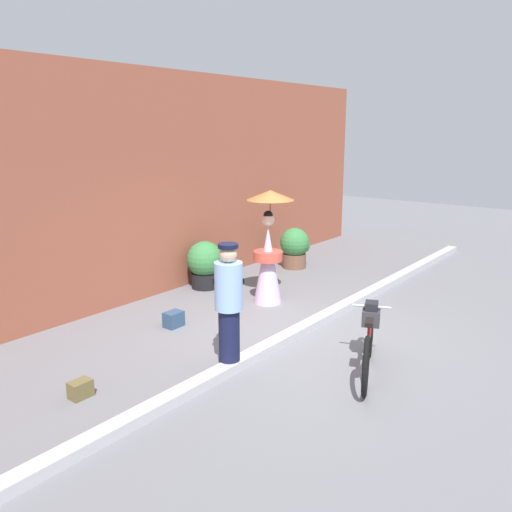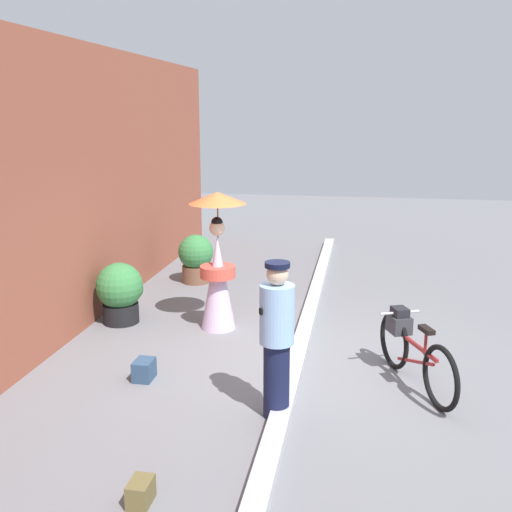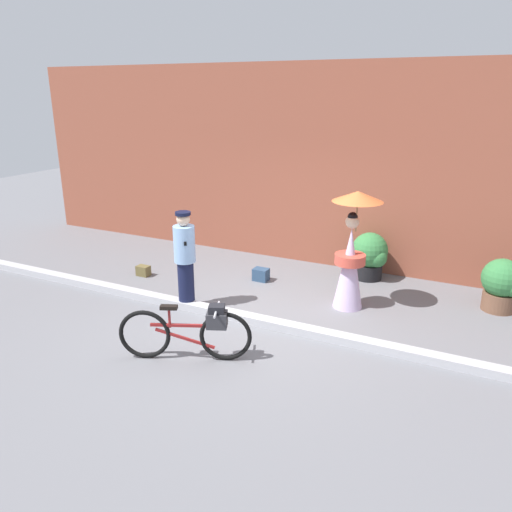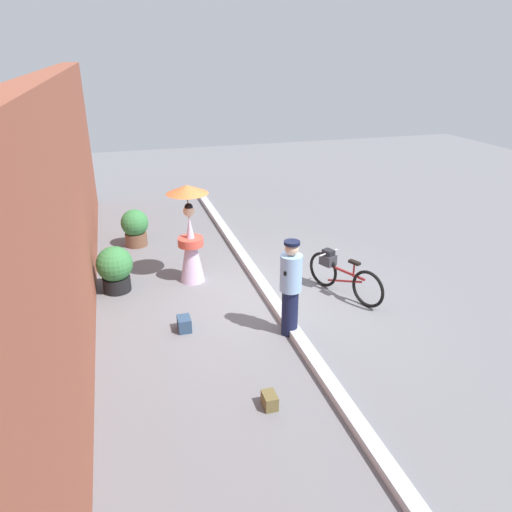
# 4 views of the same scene
# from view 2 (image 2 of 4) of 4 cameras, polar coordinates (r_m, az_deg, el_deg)

# --- Properties ---
(ground_plane) EXTENTS (30.00, 30.00, 0.00)m
(ground_plane) POSITION_cam_2_polar(r_m,az_deg,el_deg) (7.31, 3.79, -10.46)
(ground_plane) COLOR slate
(building_wall) EXTENTS (14.00, 0.40, 3.89)m
(building_wall) POSITION_cam_2_polar(r_m,az_deg,el_deg) (7.79, -20.54, 5.15)
(building_wall) COLOR brown
(building_wall) RESTS_ON ground_plane
(sidewalk_curb) EXTENTS (14.00, 0.20, 0.12)m
(sidewalk_curb) POSITION_cam_2_polar(r_m,az_deg,el_deg) (7.28, 3.80, -10.03)
(sidewalk_curb) COLOR #B2B2B7
(sidewalk_curb) RESTS_ON ground_plane
(bicycle_near_officer) EXTENTS (1.63, 0.77, 0.78)m
(bicycle_near_officer) POSITION_cam_2_polar(r_m,az_deg,el_deg) (6.95, 14.58, -8.50)
(bicycle_near_officer) COLOR black
(bicycle_near_officer) RESTS_ON ground_plane
(person_officer) EXTENTS (0.34, 0.34, 1.59)m
(person_officer) POSITION_cam_2_polar(r_m,az_deg,el_deg) (5.88, 1.99, -7.67)
(person_officer) COLOR #141938
(person_officer) RESTS_ON ground_plane
(person_with_parasol) EXTENTS (0.79, 0.79, 1.92)m
(person_with_parasol) POSITION_cam_2_polar(r_m,az_deg,el_deg) (8.27, -3.65, -0.57)
(person_with_parasol) COLOR silver
(person_with_parasol) RESTS_ON ground_plane
(potted_plant_by_door) EXTENTS (0.68, 0.67, 0.88)m
(potted_plant_by_door) POSITION_cam_2_polar(r_m,az_deg,el_deg) (8.83, -12.69, -3.26)
(potted_plant_by_door) COLOR black
(potted_plant_by_door) RESTS_ON ground_plane
(potted_plant_small) EXTENTS (0.64, 0.62, 0.86)m
(potted_plant_small) POSITION_cam_2_polar(r_m,az_deg,el_deg) (10.70, -5.65, -0.10)
(potted_plant_small) COLOR brown
(potted_plant_small) RESTS_ON ground_plane
(backpack_on_pavement) EXTENTS (0.24, 0.17, 0.19)m
(backpack_on_pavement) POSITION_cam_2_polar(r_m,az_deg,el_deg) (5.08, -10.85, -21.12)
(backpack_on_pavement) COLOR brown
(backpack_on_pavement) RESTS_ON ground_plane
(backpack_spare) EXTENTS (0.28, 0.21, 0.23)m
(backpack_spare) POSITION_cam_2_polar(r_m,az_deg,el_deg) (7.05, -10.54, -10.54)
(backpack_spare) COLOR navy
(backpack_spare) RESTS_ON ground_plane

